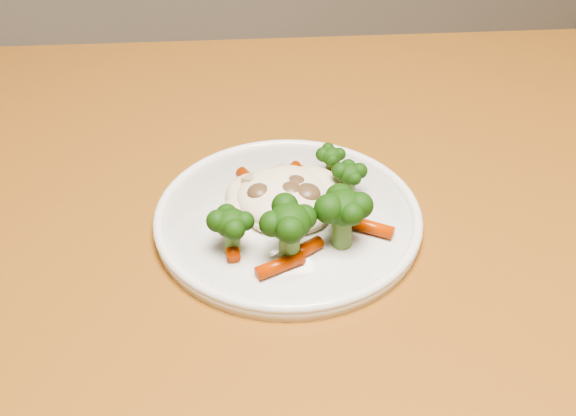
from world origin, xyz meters
name	(u,v)px	position (x,y,z in m)	size (l,w,h in m)	color
dining_table	(178,304)	(0.23, 0.35, 0.65)	(1.32, 1.01, 0.75)	#975C23
plate	(288,220)	(0.34, 0.33, 0.76)	(0.25, 0.25, 0.01)	white
meal	(297,205)	(0.34, 0.31, 0.78)	(0.17, 0.16, 0.05)	#F4E3C3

